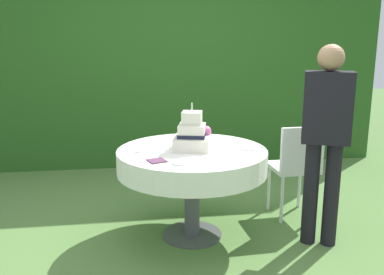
{
  "coord_description": "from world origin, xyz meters",
  "views": [
    {
      "loc": [
        -0.48,
        -3.27,
        1.63
      ],
      "look_at": [
        0.0,
        0.0,
        0.86
      ],
      "focal_mm": 39.25,
      "sensor_mm": 36.0,
      "label": 1
    }
  ],
  "objects_px": {
    "serving_plate_near": "(180,163)",
    "serving_plate_far": "(229,145)",
    "garden_chair": "(297,163)",
    "serving_plate_left": "(248,148)",
    "napkin_stack": "(157,161)",
    "wedding_cake": "(193,135)",
    "serving_plate_right": "(142,151)",
    "standing_person": "(326,133)",
    "cake_table": "(192,162)"
  },
  "relations": [
    {
      "from": "serving_plate_left",
      "to": "napkin_stack",
      "type": "relative_size",
      "value": 1.12
    },
    {
      "from": "wedding_cake",
      "to": "garden_chair",
      "type": "height_order",
      "value": "wedding_cake"
    },
    {
      "from": "napkin_stack",
      "to": "serving_plate_left",
      "type": "bearing_deg",
      "value": 17.84
    },
    {
      "from": "cake_table",
      "to": "serving_plate_far",
      "type": "bearing_deg",
      "value": 15.9
    },
    {
      "from": "wedding_cake",
      "to": "garden_chair",
      "type": "bearing_deg",
      "value": 12.0
    },
    {
      "from": "serving_plate_left",
      "to": "serving_plate_far",
      "type": "bearing_deg",
      "value": 130.6
    },
    {
      "from": "serving_plate_far",
      "to": "napkin_stack",
      "type": "relative_size",
      "value": 0.86
    },
    {
      "from": "serving_plate_near",
      "to": "napkin_stack",
      "type": "height_order",
      "value": "serving_plate_near"
    },
    {
      "from": "cake_table",
      "to": "wedding_cake",
      "type": "distance_m",
      "value": 0.22
    },
    {
      "from": "cake_table",
      "to": "standing_person",
      "type": "relative_size",
      "value": 0.77
    },
    {
      "from": "napkin_stack",
      "to": "standing_person",
      "type": "bearing_deg",
      "value": 0.84
    },
    {
      "from": "serving_plate_right",
      "to": "standing_person",
      "type": "xyz_separation_m",
      "value": [
        1.41,
        -0.27,
        0.16
      ]
    },
    {
      "from": "serving_plate_far",
      "to": "standing_person",
      "type": "bearing_deg",
      "value": -28.9
    },
    {
      "from": "serving_plate_right",
      "to": "napkin_stack",
      "type": "bearing_deg",
      "value": -70.93
    },
    {
      "from": "serving_plate_right",
      "to": "serving_plate_near",
      "type": "bearing_deg",
      "value": -55.28
    },
    {
      "from": "garden_chair",
      "to": "standing_person",
      "type": "bearing_deg",
      "value": -88.86
    },
    {
      "from": "serving_plate_left",
      "to": "wedding_cake",
      "type": "bearing_deg",
      "value": 171.66
    },
    {
      "from": "wedding_cake",
      "to": "napkin_stack",
      "type": "xyz_separation_m",
      "value": [
        -0.31,
        -0.31,
        -0.11
      ]
    },
    {
      "from": "wedding_cake",
      "to": "standing_person",
      "type": "distance_m",
      "value": 1.04
    },
    {
      "from": "serving_plate_far",
      "to": "serving_plate_left",
      "type": "xyz_separation_m",
      "value": [
        0.13,
        -0.15,
        0.0
      ]
    },
    {
      "from": "wedding_cake",
      "to": "serving_plate_left",
      "type": "distance_m",
      "value": 0.47
    },
    {
      "from": "cake_table",
      "to": "serving_plate_left",
      "type": "height_order",
      "value": "serving_plate_left"
    },
    {
      "from": "serving_plate_near",
      "to": "serving_plate_far",
      "type": "relative_size",
      "value": 1.18
    },
    {
      "from": "garden_chair",
      "to": "napkin_stack",
      "type": "bearing_deg",
      "value": -158.18
    },
    {
      "from": "cake_table",
      "to": "standing_person",
      "type": "height_order",
      "value": "standing_person"
    },
    {
      "from": "wedding_cake",
      "to": "standing_person",
      "type": "height_order",
      "value": "standing_person"
    },
    {
      "from": "napkin_stack",
      "to": "standing_person",
      "type": "height_order",
      "value": "standing_person"
    },
    {
      "from": "wedding_cake",
      "to": "serving_plate_far",
      "type": "bearing_deg",
      "value": 14.31
    },
    {
      "from": "serving_plate_near",
      "to": "garden_chair",
      "type": "relative_size",
      "value": 0.14
    },
    {
      "from": "cake_table",
      "to": "serving_plate_far",
      "type": "xyz_separation_m",
      "value": [
        0.33,
        0.09,
        0.11
      ]
    },
    {
      "from": "serving_plate_left",
      "to": "standing_person",
      "type": "relative_size",
      "value": 0.09
    },
    {
      "from": "napkin_stack",
      "to": "serving_plate_right",
      "type": "bearing_deg",
      "value": 109.07
    },
    {
      "from": "serving_plate_left",
      "to": "napkin_stack",
      "type": "xyz_separation_m",
      "value": [
        -0.76,
        -0.24,
        -0.0
      ]
    },
    {
      "from": "cake_table",
      "to": "serving_plate_near",
      "type": "bearing_deg",
      "value": -110.02
    },
    {
      "from": "serving_plate_far",
      "to": "garden_chair",
      "type": "distance_m",
      "value": 0.71
    },
    {
      "from": "cake_table",
      "to": "serving_plate_far",
      "type": "relative_size",
      "value": 11.71
    },
    {
      "from": "cake_table",
      "to": "napkin_stack",
      "type": "distance_m",
      "value": 0.44
    },
    {
      "from": "serving_plate_right",
      "to": "standing_person",
      "type": "height_order",
      "value": "standing_person"
    },
    {
      "from": "garden_chair",
      "to": "serving_plate_near",
      "type": "bearing_deg",
      "value": -151.77
    },
    {
      "from": "serving_plate_right",
      "to": "garden_chair",
      "type": "relative_size",
      "value": 0.12
    },
    {
      "from": "serving_plate_near",
      "to": "serving_plate_left",
      "type": "xyz_separation_m",
      "value": [
        0.6,
        0.33,
        0.0
      ]
    },
    {
      "from": "wedding_cake",
      "to": "serving_plate_right",
      "type": "distance_m",
      "value": 0.43
    },
    {
      "from": "napkin_stack",
      "to": "serving_plate_far",
      "type": "bearing_deg",
      "value": 31.78
    },
    {
      "from": "serving_plate_near",
      "to": "serving_plate_far",
      "type": "height_order",
      "value": "same"
    },
    {
      "from": "serving_plate_far",
      "to": "garden_chair",
      "type": "bearing_deg",
      "value": 10.87
    },
    {
      "from": "wedding_cake",
      "to": "standing_person",
      "type": "relative_size",
      "value": 0.24
    },
    {
      "from": "serving_plate_near",
      "to": "serving_plate_far",
      "type": "bearing_deg",
      "value": 45.75
    },
    {
      "from": "wedding_cake",
      "to": "napkin_stack",
      "type": "distance_m",
      "value": 0.45
    },
    {
      "from": "wedding_cake",
      "to": "serving_plate_right",
      "type": "bearing_deg",
      "value": -177.7
    },
    {
      "from": "serving_plate_right",
      "to": "napkin_stack",
      "type": "xyz_separation_m",
      "value": [
        0.1,
        -0.29,
        -0.0
      ]
    }
  ]
}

